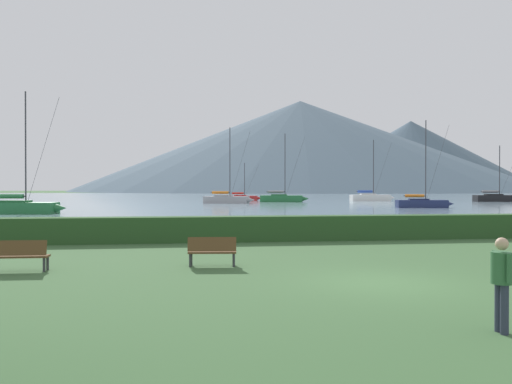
{
  "coord_description": "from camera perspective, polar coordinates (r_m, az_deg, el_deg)",
  "views": [
    {
      "loc": [
        -5.14,
        -12.7,
        2.5
      ],
      "look_at": [
        3.13,
        47.53,
        2.04
      ],
      "focal_mm": 35.5,
      "sensor_mm": 36.0,
      "label": 1
    }
  ],
  "objects": [
    {
      "name": "sailboat_slip_6",
      "position": [
        104.1,
        25.48,
        -0.58
      ],
      "size": [
        9.07,
        3.84,
        10.42
      ],
      "rotation": [
        0.0,
        0.0,
        -0.16
      ],
      "color": "black",
      "rests_on": "harbor_water"
    },
    {
      "name": "sailboat_slip_0",
      "position": [
        91.61,
        2.96,
        -0.67
      ],
      "size": [
        8.91,
        4.32,
        12.36
      ],
      "rotation": [
        0.0,
        0.0,
        -0.24
      ],
      "color": "#236B38",
      "rests_on": "harbor_water"
    },
    {
      "name": "person_seated_viewer",
      "position": [
        9.8,
        25.95,
        -8.57
      ],
      "size": [
        0.36,
        0.57,
        1.65
      ],
      "rotation": [
        0.0,
        0.0,
        -0.09
      ],
      "color": "#2D3347",
      "rests_on": "ground_plane"
    },
    {
      "name": "park_bench_near_path",
      "position": [
        16.77,
        -25.05,
        -6.35
      ],
      "size": [
        1.63,
        0.54,
        0.95
      ],
      "rotation": [
        0.0,
        0.0,
        -0.04
      ],
      "color": "brown",
      "rests_on": "ground_plane"
    },
    {
      "name": "ground_plane",
      "position": [
        13.93,
        14.2,
        -9.92
      ],
      "size": [
        1000.0,
        1000.0,
        0.0
      ],
      "primitive_type": "plane",
      "color": "#385B33"
    },
    {
      "name": "sailboat_slip_8",
      "position": [
        54.62,
        -24.97,
        -1.5
      ],
      "size": [
        8.27,
        3.36,
        11.97
      ],
      "rotation": [
        0.0,
        0.0,
        -0.14
      ],
      "color": "#236B38",
      "rests_on": "harbor_water"
    },
    {
      "name": "park_bench_under_tree",
      "position": [
        16.28,
        -4.96,
        -6.52
      ],
      "size": [
        1.58,
        0.63,
        0.95
      ],
      "rotation": [
        0.0,
        0.0,
        -0.1
      ],
      "color": "brown",
      "rests_on": "ground_plane"
    },
    {
      "name": "sailboat_slip_11",
      "position": [
        101.98,
        -1.53,
        -0.64
      ],
      "size": [
        7.21,
        3.42,
        7.61
      ],
      "rotation": [
        0.0,
        0.0,
        -0.23
      ],
      "color": "red",
      "rests_on": "harbor_water"
    },
    {
      "name": "sailboat_slip_10",
      "position": [
        68.22,
        18.22,
        -1.16
      ],
      "size": [
        7.37,
        3.28,
        11.21
      ],
      "rotation": [
        0.0,
        0.0,
        -0.19
      ],
      "color": "navy",
      "rests_on": "harbor_water"
    },
    {
      "name": "distant_hill_west_ridge",
      "position": [
        462.32,
        17.03,
        3.9
      ],
      "size": [
        209.12,
        209.12,
        61.15
      ],
      "primitive_type": "cone",
      "color": "#425666",
      "rests_on": "ground_plane"
    },
    {
      "name": "harbor_water",
      "position": [
        149.81,
        -5.85,
        -0.52
      ],
      "size": [
        320.0,
        246.0,
        0.0
      ],
      "primitive_type": "cube",
      "color": "gray",
      "rests_on": "ground_plane"
    },
    {
      "name": "sailboat_slip_1",
      "position": [
        101.66,
        12.81,
        -0.57
      ],
      "size": [
        8.89,
        3.1,
        11.99
      ],
      "rotation": [
        0.0,
        0.0,
        -0.07
      ],
      "color": "white",
      "rests_on": "harbor_water"
    },
    {
      "name": "sailboat_slip_4",
      "position": [
        83.8,
        -3.29,
        -0.78
      ],
      "size": [
        8.56,
        4.75,
        12.53
      ],
      "rotation": [
        0.0,
        0.0,
        -0.33
      ],
      "color": "#9E9EA3",
      "rests_on": "harbor_water"
    },
    {
      "name": "hedge_line",
      "position": [
        24.33,
        4.42,
        -4.08
      ],
      "size": [
        80.0,
        1.2,
        1.17
      ],
      "primitive_type": "cube",
      "color": "#284C23",
      "rests_on": "ground_plane"
    },
    {
      "name": "distant_hill_central_peak",
      "position": [
        398.65,
        5.01,
        5.16
      ],
      "size": [
        345.42,
        345.42,
        70.73
      ],
      "primitive_type": "cone",
      "color": "#425666",
      "rests_on": "ground_plane"
    }
  ]
}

